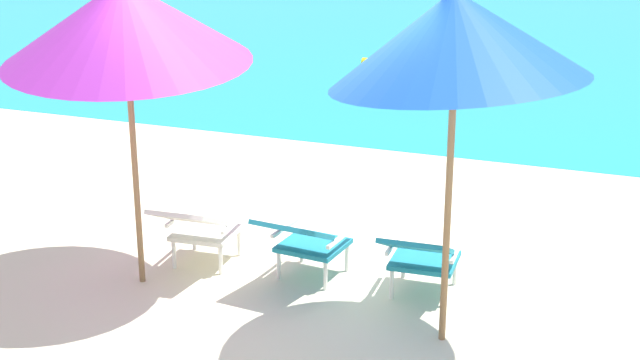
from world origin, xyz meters
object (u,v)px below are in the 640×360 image
at_px(lounge_chair_center, 304,239).
at_px(beach_umbrella_left, 125,21).
at_px(swim_buoy, 407,66).
at_px(beach_umbrella_right, 456,37).
at_px(lounge_chair_left, 198,226).
at_px(lounge_chair_right, 421,254).

bearing_deg(lounge_chair_center, beach_umbrella_left, -160.78).
distance_m(swim_buoy, beach_umbrella_right, 9.76).
xyz_separation_m(lounge_chair_left, beach_umbrella_left, (-0.34, -0.39, 1.79)).
xyz_separation_m(lounge_chair_center, beach_umbrella_left, (-1.29, -0.45, 1.79)).
distance_m(lounge_chair_center, lounge_chair_right, 0.99).
distance_m(lounge_chair_right, beach_umbrella_right, 1.96).
bearing_deg(lounge_chair_left, beach_umbrella_right, -11.64).
bearing_deg(swim_buoy, beach_umbrella_left, -88.43).
relative_size(swim_buoy, lounge_chair_center, 1.73).
bearing_deg(beach_umbrella_left, lounge_chair_center, 19.22).
height_order(lounge_chair_right, beach_umbrella_left, beach_umbrella_left).
distance_m(beach_umbrella_left, beach_umbrella_right, 2.61).
height_order(lounge_chair_left, beach_umbrella_right, beach_umbrella_right).
bearing_deg(beach_umbrella_left, lounge_chair_left, 48.90).
height_order(beach_umbrella_left, beach_umbrella_right, beach_umbrella_right).
xyz_separation_m(swim_buoy, beach_umbrella_left, (0.25, -9.00, 2.09)).
bearing_deg(lounge_chair_left, beach_umbrella_left, -131.10).
height_order(swim_buoy, beach_umbrella_right, beach_umbrella_right).
height_order(swim_buoy, lounge_chair_center, lounge_chair_center).
height_order(lounge_chair_center, lounge_chair_right, same).
distance_m(lounge_chair_right, beach_umbrella_left, 2.94).
xyz_separation_m(lounge_chair_right, beach_umbrella_right, (0.33, -0.56, 1.84)).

